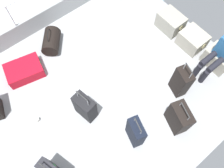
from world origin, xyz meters
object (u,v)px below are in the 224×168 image
Objects in this scene: cargo_crate_2 at (218,59)px; suitcase_2 at (135,132)px; paper_cup at (37,120)px; suitcase_3 at (179,118)px; cargo_crate_1 at (192,40)px; suitcase_5 at (181,82)px; suitcase_0 at (24,71)px; cargo_crate_0 at (171,22)px; passenger_seated at (220,53)px; suitcase_1 at (85,107)px; duffel_bag at (51,41)px.

suitcase_2 reaches higher than cargo_crate_2.
suitcase_3 is at bearing 49.89° from paper_cup.
suitcase_5 is at bearing -60.73° from cargo_crate_1.
suitcase_5 is (0.58, -1.03, 0.17)m from cargo_crate_1.
cargo_crate_1 is at bearing -175.37° from cargo_crate_2.
suitcase_5 is (2.25, 2.20, 0.22)m from suitcase_0.
suitcase_3 is (2.73, 1.66, 0.18)m from suitcase_0.
suitcase_5 reaches higher than suitcase_3.
cargo_crate_2 is (1.31, 0.08, 0.00)m from cargo_crate_0.
suitcase_2 is (0.09, -2.22, -0.23)m from passenger_seated.
suitcase_0 is 0.92× the size of suitcase_1.
suitcase_2 is 2.68m from duffel_bag.
suitcase_1 is (0.48, -2.73, 0.13)m from cargo_crate_0.
cargo_crate_2 is 0.80× the size of suitcase_3.
passenger_seated is (0.67, -0.13, 0.39)m from cargo_crate_1.
passenger_seated is 3.46m from duffel_bag.
passenger_seated reaches higher than cargo_crate_1.
suitcase_2 is at bearing -58.86° from cargo_crate_0.
suitcase_1 is 0.98m from paper_cup.
cargo_crate_0 and cargo_crate_2 have the same top height.
duffel_bag reaches higher than paper_cup.
duffel_bag is at bearing 168.73° from suitcase_1.
passenger_seated is at bearing -90.00° from cargo_crate_2.
suitcase_1 reaches higher than paper_cup.
cargo_crate_1 is 3.64m from suitcase_0.
duffel_bag is 6.61× the size of paper_cup.
cargo_crate_0 is 3.36m from suitcase_0.
cargo_crate_0 is at bearing -177.63° from cargo_crate_1.
suitcase_0 is (-1.03, -3.20, -0.07)m from cargo_crate_0.
suitcase_2 is at bearing -87.62° from passenger_seated.
cargo_crate_0 is at bearing 175.52° from passenger_seated.
paper_cup is (-0.47, -0.82, -0.28)m from suitcase_1.
suitcase_1 is 1.33× the size of duffel_bag.
passenger_seated is at bearing -4.48° from cargo_crate_0.
cargo_crate_2 reaches higher than suitcase_0.
suitcase_0 is 1.10m from paper_cup.
suitcase_2 is (1.40, -2.32, 0.15)m from cargo_crate_0.
suitcase_2 is 1.10× the size of suitcase_3.
suitcase_3 is at bearing -76.73° from cargo_crate_2.
suitcase_5 is at bearing 44.24° from suitcase_0.
cargo_crate_2 is at bearing 103.27° from suitcase_3.
suitcase_2 reaches higher than cargo_crate_0.
duffel_bag reaches higher than cargo_crate_2.
cargo_crate_2 is 0.90× the size of duffel_bag.
cargo_crate_2 is (0.67, 0.05, 0.01)m from cargo_crate_1.
cargo_crate_2 is at bearing 54.45° from suitcase_0.
cargo_crate_0 is 2.72m from suitcase_2.
suitcase_1 is (1.51, 0.47, 0.20)m from suitcase_0.
suitcase_5 is at bearing 97.82° from suitcase_2.
suitcase_3 is (0.38, -1.44, -0.27)m from passenger_seated.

